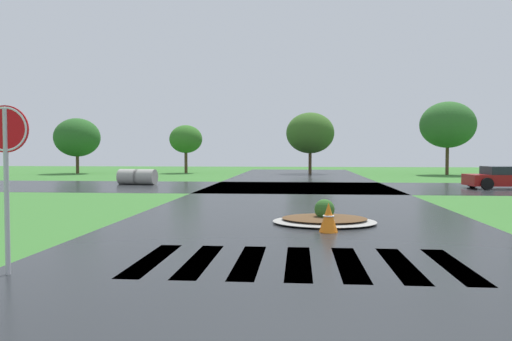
% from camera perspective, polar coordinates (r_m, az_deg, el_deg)
% --- Properties ---
extents(asphalt_roadway, '(10.27, 80.00, 0.01)m').
position_cam_1_polar(asphalt_roadway, '(14.75, 4.97, -5.58)').
color(asphalt_roadway, '#232628').
rests_on(asphalt_roadway, ground).
extents(asphalt_cross_road, '(90.00, 9.25, 0.01)m').
position_cam_1_polar(asphalt_cross_road, '(27.67, 4.97, -1.94)').
color(asphalt_cross_road, '#232628').
rests_on(asphalt_cross_road, ground).
extents(crosswalk_stripes, '(5.85, 2.83, 0.01)m').
position_cam_1_polar(crosswalk_stripes, '(9.04, 4.96, -10.57)').
color(crosswalk_stripes, white).
rests_on(crosswalk_stripes, ground).
extents(stop_sign, '(0.76, 0.10, 2.74)m').
position_cam_1_polar(stop_sign, '(8.88, -27.00, 2.25)').
color(stop_sign, '#B2B5BA').
rests_on(stop_sign, ground).
extents(median_island, '(2.88, 2.38, 0.68)m').
position_cam_1_polar(median_island, '(13.86, 7.94, -5.58)').
color(median_island, '#9E9B93').
rests_on(median_island, ground).
extents(car_silver_hatch, '(4.04, 2.28, 1.21)m').
position_cam_1_polar(car_silver_hatch, '(29.69, 26.84, -0.78)').
color(car_silver_hatch, maroon).
rests_on(car_silver_hatch, ground).
extents(drainage_pipe_stack, '(2.40, 1.24, 0.94)m').
position_cam_1_polar(drainage_pipe_stack, '(30.61, -13.58, -0.72)').
color(drainage_pipe_stack, '#9E9B93').
rests_on(drainage_pipe_stack, ground).
extents(traffic_cone, '(0.47, 0.47, 0.74)m').
position_cam_1_polar(traffic_cone, '(12.37, 8.41, -5.43)').
color(traffic_cone, orange).
rests_on(traffic_cone, ground).
extents(background_treeline, '(47.48, 5.91, 6.27)m').
position_cam_1_polar(background_treeline, '(43.97, 8.68, 4.48)').
color(background_treeline, '#4C3823').
rests_on(background_treeline, ground).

